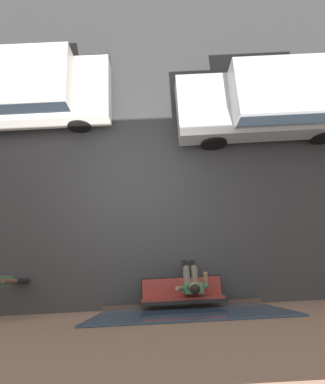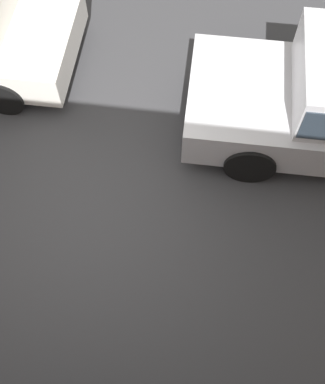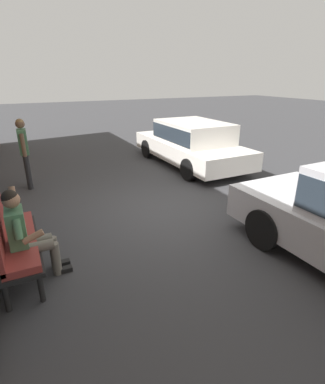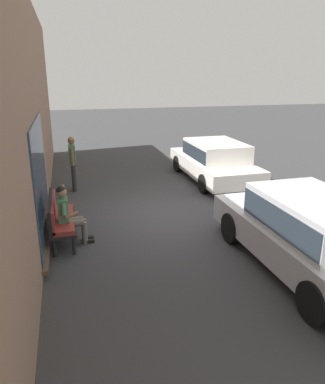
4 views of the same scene
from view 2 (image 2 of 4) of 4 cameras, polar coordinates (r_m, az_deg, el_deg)
ground_plane at (r=6.35m, az=-8.59°, el=-2.25°), size 60.00×60.00×0.00m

